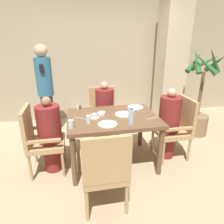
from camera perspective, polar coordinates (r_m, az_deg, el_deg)
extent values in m
plane|color=tan|center=(3.21, 0.17, -14.01)|extent=(16.00, 16.00, 0.00)
cube|color=tan|center=(4.69, -4.96, 15.29)|extent=(8.00, 0.06, 2.80)
cube|color=beige|center=(4.61, 16.54, 13.84)|extent=(0.52, 0.52, 2.70)
cube|color=brown|center=(2.86, 0.18, -1.73)|extent=(1.28, 0.94, 0.05)
cylinder|color=brown|center=(2.63, -10.86, -13.74)|extent=(0.07, 0.07, 0.71)
cylinder|color=brown|center=(2.85, 13.64, -11.02)|extent=(0.07, 0.07, 0.71)
cylinder|color=brown|center=(3.34, -11.12, -5.88)|extent=(0.07, 0.07, 0.71)
cylinder|color=brown|center=(3.52, 8.17, -4.28)|extent=(0.07, 0.07, 0.71)
cube|color=tan|center=(2.97, -18.16, -8.56)|extent=(0.48, 0.48, 0.07)
cube|color=tan|center=(2.89, -23.14, -3.72)|extent=(0.05, 0.48, 0.51)
cube|color=tan|center=(3.10, -18.05, -4.09)|extent=(0.44, 0.04, 0.04)
cube|color=tan|center=(2.71, -18.99, -7.92)|extent=(0.44, 0.04, 0.04)
cylinder|color=tan|center=(3.25, -13.56, -10.13)|extent=(0.04, 0.04, 0.39)
cylinder|color=tan|center=(2.89, -13.79, -14.36)|extent=(0.04, 0.04, 0.39)
cylinder|color=tan|center=(3.30, -21.04, -10.47)|extent=(0.04, 0.04, 0.39)
cylinder|color=tan|center=(2.95, -22.29, -14.64)|extent=(0.04, 0.04, 0.39)
cylinder|color=maroon|center=(3.06, -16.62, -11.71)|extent=(0.24, 0.24, 0.46)
cylinder|color=maroon|center=(2.84, -17.60, -3.30)|extent=(0.32, 0.32, 0.52)
sphere|color=#997051|center=(2.73, -18.31, 2.90)|extent=(0.13, 0.13, 0.13)
cube|color=tan|center=(3.68, -2.21, -1.76)|extent=(0.48, 0.48, 0.07)
cube|color=tan|center=(3.79, -2.80, 3.51)|extent=(0.48, 0.05, 0.51)
cube|color=tan|center=(3.66, 1.18, 0.74)|extent=(0.04, 0.44, 0.04)
cube|color=tan|center=(3.60, -5.73, 0.27)|extent=(0.04, 0.44, 0.04)
cylinder|color=tan|center=(3.62, 1.71, -6.14)|extent=(0.04, 0.04, 0.39)
cylinder|color=tan|center=(3.56, -5.00, -6.71)|extent=(0.04, 0.04, 0.39)
cylinder|color=tan|center=(4.00, 0.35, -3.47)|extent=(0.04, 0.04, 0.39)
cylinder|color=tan|center=(3.94, -5.71, -3.94)|extent=(0.04, 0.04, 0.39)
cylinder|color=maroon|center=(3.70, -2.02, -4.91)|extent=(0.24, 0.24, 0.46)
cylinder|color=maroon|center=(3.52, -2.12, 2.38)|extent=(0.32, 0.32, 0.53)
sphere|color=tan|center=(3.43, -2.19, 7.59)|extent=(0.13, 0.13, 0.13)
cube|color=tan|center=(3.29, 16.58, -5.47)|extent=(0.48, 0.48, 0.07)
cube|color=tan|center=(3.29, 20.52, -0.50)|extent=(0.05, 0.48, 0.51)
cube|color=tan|center=(3.05, 18.75, -4.59)|extent=(0.44, 0.04, 0.04)
cube|color=tan|center=(3.41, 15.16, -1.56)|extent=(0.44, 0.04, 0.04)
cylinder|color=tan|center=(3.14, 14.43, -11.31)|extent=(0.04, 0.04, 0.39)
cylinder|color=tan|center=(3.47, 11.48, -7.80)|extent=(0.04, 0.04, 0.39)
cylinder|color=tan|center=(3.33, 21.13, -10.15)|extent=(0.04, 0.04, 0.39)
cylinder|color=tan|center=(3.65, 17.69, -6.96)|extent=(0.04, 0.04, 0.39)
cylinder|color=maroon|center=(3.35, 15.32, -8.60)|extent=(0.24, 0.24, 0.46)
cylinder|color=maroon|center=(3.14, 16.16, -0.58)|extent=(0.32, 0.32, 0.54)
sphere|color=tan|center=(3.04, 16.78, 5.31)|extent=(0.13, 0.13, 0.13)
cube|color=tan|center=(2.31, -2.37, -16.63)|extent=(0.48, 0.48, 0.07)
cube|color=tan|center=(1.96, -1.45, -13.76)|extent=(0.48, 0.05, 0.51)
cube|color=tan|center=(2.20, -8.32, -13.94)|extent=(0.04, 0.44, 0.04)
cube|color=tan|center=(2.25, 3.29, -12.81)|extent=(0.04, 0.44, 0.04)
cylinder|color=tan|center=(2.60, -7.93, -18.34)|extent=(0.04, 0.04, 0.39)
cylinder|color=tan|center=(2.64, 1.70, -17.37)|extent=(0.04, 0.04, 0.39)
cylinder|color=tan|center=(2.28, -7.15, -24.94)|extent=(0.04, 0.04, 0.39)
cylinder|color=tan|center=(2.33, 4.23, -23.60)|extent=(0.04, 0.04, 0.39)
cylinder|color=#2D2D33|center=(4.07, -17.68, -0.84)|extent=(0.22, 0.22, 0.81)
cylinder|color=teal|center=(3.88, -18.87, 9.51)|extent=(0.29, 0.29, 0.69)
sphere|color=tan|center=(3.83, -19.67, 16.20)|extent=(0.22, 0.22, 0.22)
cube|color=black|center=(3.68, -19.49, 11.63)|extent=(0.07, 0.01, 0.14)
cylinder|color=#896B4C|center=(4.32, 22.78, -3.27)|extent=(0.43, 0.43, 0.39)
cylinder|color=brown|center=(4.13, 23.94, 4.64)|extent=(0.06, 0.06, 0.85)
cone|color=#285B2D|center=(4.16, 27.54, 12.36)|extent=(0.12, 0.49, 0.38)
cone|color=#285B2D|center=(4.26, 24.97, 12.64)|extent=(0.48, 0.36, 0.35)
cone|color=#285B2D|center=(4.12, 22.52, 13.16)|extent=(0.47, 0.31, 0.40)
cone|color=#285B2D|center=(3.96, 23.09, 13.54)|extent=(0.17, 0.41, 0.48)
cone|color=#285B2D|center=(3.83, 25.08, 12.53)|extent=(0.43, 0.36, 0.42)
cone|color=#285B2D|center=(3.94, 27.18, 12.99)|extent=(0.40, 0.24, 0.48)
cylinder|color=white|center=(3.23, 6.72, 1.39)|extent=(0.25, 0.25, 0.01)
cylinder|color=white|center=(2.92, 3.28, -0.65)|extent=(0.25, 0.25, 0.01)
cylinder|color=white|center=(2.59, -1.25, -3.45)|extent=(0.25, 0.25, 0.01)
cylinder|color=white|center=(2.81, -5.04, -1.55)|extent=(0.14, 0.14, 0.01)
cylinder|color=white|center=(2.80, -5.06, -0.99)|extent=(0.08, 0.08, 0.05)
cylinder|color=white|center=(2.91, -3.03, -0.39)|extent=(0.11, 0.11, 0.04)
cylinder|color=#A3C6DB|center=(2.57, 5.50, -1.48)|extent=(0.08, 0.08, 0.20)
cylinder|color=#3359B2|center=(2.53, 5.59, 0.84)|extent=(0.04, 0.04, 0.02)
cylinder|color=silver|center=(2.51, -11.64, -3.43)|extent=(0.07, 0.07, 0.11)
cylinder|color=silver|center=(2.62, -6.75, -2.13)|extent=(0.07, 0.07, 0.11)
cylinder|color=white|center=(3.17, -9.80, 1.35)|extent=(0.03, 0.03, 0.07)
cylinder|color=#4C3D2D|center=(3.17, -9.09, 1.37)|extent=(0.03, 0.03, 0.06)
cube|color=silver|center=(2.82, -9.14, -1.72)|extent=(0.15, 0.08, 0.00)
cube|color=silver|center=(2.79, -7.61, -1.90)|extent=(0.04, 0.04, 0.00)
cube|color=silver|center=(2.83, 11.18, -1.79)|extent=(0.16, 0.06, 0.00)
cube|color=silver|center=(2.88, 12.40, -1.47)|extent=(0.06, 0.04, 0.00)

